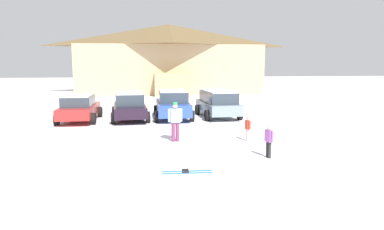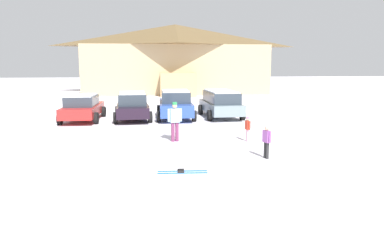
{
  "view_description": "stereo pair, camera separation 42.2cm",
  "coord_description": "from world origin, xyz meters",
  "px_view_note": "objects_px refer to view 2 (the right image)",
  "views": [
    {
      "loc": [
        -1.0,
        -8.15,
        3.22
      ],
      "look_at": [
        1.22,
        6.44,
        1.04
      ],
      "focal_mm": 32.0,
      "sensor_mm": 36.0,
      "label": 1
    },
    {
      "loc": [
        -0.58,
        -8.21,
        3.22
      ],
      "look_at": [
        1.22,
        6.44,
        1.04
      ],
      "focal_mm": 32.0,
      "sensor_mm": 36.0,
      "label": 2
    }
  ],
  "objects_px": {
    "ski_lodge": "(175,58)",
    "parked_red_sedan": "(83,107)",
    "parked_black_sedan": "(132,106)",
    "skier_adult_in_blue_parka": "(175,119)",
    "skier_child_in_purple_jacket": "(267,140)",
    "pair_of_skis": "(182,172)",
    "parked_blue_hatchback": "(175,104)",
    "skier_child_in_red_jacket": "(248,128)",
    "parked_grey_wagon": "(221,103)"
  },
  "relations": [
    {
      "from": "skier_adult_in_blue_parka",
      "to": "parked_red_sedan",
      "type": "bearing_deg",
      "value": 128.84
    },
    {
      "from": "skier_child_in_red_jacket",
      "to": "skier_adult_in_blue_parka",
      "type": "bearing_deg",
      "value": 172.58
    },
    {
      "from": "parked_black_sedan",
      "to": "skier_adult_in_blue_parka",
      "type": "distance_m",
      "value": 6.47
    },
    {
      "from": "parked_grey_wagon",
      "to": "skier_child_in_red_jacket",
      "type": "height_order",
      "value": "parked_grey_wagon"
    },
    {
      "from": "parked_grey_wagon",
      "to": "parked_red_sedan",
      "type": "bearing_deg",
      "value": -178.17
    },
    {
      "from": "skier_adult_in_blue_parka",
      "to": "skier_child_in_purple_jacket",
      "type": "distance_m",
      "value": 4.24
    },
    {
      "from": "parked_blue_hatchback",
      "to": "pair_of_skis",
      "type": "height_order",
      "value": "parked_blue_hatchback"
    },
    {
      "from": "parked_blue_hatchback",
      "to": "pair_of_skis",
      "type": "bearing_deg",
      "value": -93.17
    },
    {
      "from": "parked_black_sedan",
      "to": "parked_blue_hatchback",
      "type": "height_order",
      "value": "parked_blue_hatchback"
    },
    {
      "from": "skier_child_in_red_jacket",
      "to": "skier_child_in_purple_jacket",
      "type": "height_order",
      "value": "skier_child_in_purple_jacket"
    },
    {
      "from": "parked_black_sedan",
      "to": "pair_of_skis",
      "type": "relative_size",
      "value": 3.0
    },
    {
      "from": "skier_child_in_red_jacket",
      "to": "skier_child_in_purple_jacket",
      "type": "relative_size",
      "value": 0.9
    },
    {
      "from": "parked_black_sedan",
      "to": "skier_adult_in_blue_parka",
      "type": "xyz_separation_m",
      "value": [
        2.05,
        -6.13,
        0.12
      ]
    },
    {
      "from": "skier_child_in_red_jacket",
      "to": "skier_child_in_purple_jacket",
      "type": "xyz_separation_m",
      "value": [
        -0.09,
        -2.64,
        0.07
      ]
    },
    {
      "from": "ski_lodge",
      "to": "pair_of_skis",
      "type": "relative_size",
      "value": 13.6
    },
    {
      "from": "skier_child_in_red_jacket",
      "to": "pair_of_skis",
      "type": "distance_m",
      "value": 4.99
    },
    {
      "from": "parked_blue_hatchback",
      "to": "skier_child_in_red_jacket",
      "type": "relative_size",
      "value": 4.34
    },
    {
      "from": "parked_red_sedan",
      "to": "parked_blue_hatchback",
      "type": "relative_size",
      "value": 0.95
    },
    {
      "from": "ski_lodge",
      "to": "skier_child_in_purple_jacket",
      "type": "xyz_separation_m",
      "value": [
        0.96,
        -29.29,
        -3.29
      ]
    },
    {
      "from": "parked_grey_wagon",
      "to": "skier_child_in_purple_jacket",
      "type": "bearing_deg",
      "value": -92.05
    },
    {
      "from": "parked_red_sedan",
      "to": "skier_adult_in_blue_parka",
      "type": "relative_size",
      "value": 2.6
    },
    {
      "from": "parked_red_sedan",
      "to": "parked_black_sedan",
      "type": "height_order",
      "value": "parked_black_sedan"
    },
    {
      "from": "ski_lodge",
      "to": "parked_red_sedan",
      "type": "height_order",
      "value": "ski_lodge"
    },
    {
      "from": "parked_blue_hatchback",
      "to": "skier_child_in_red_jacket",
      "type": "distance_m",
      "value": 7.15
    },
    {
      "from": "ski_lodge",
      "to": "skier_child_in_purple_jacket",
      "type": "distance_m",
      "value": 29.49
    },
    {
      "from": "skier_child_in_red_jacket",
      "to": "pair_of_skis",
      "type": "height_order",
      "value": "skier_child_in_red_jacket"
    },
    {
      "from": "parked_red_sedan",
      "to": "skier_child_in_red_jacket",
      "type": "distance_m",
      "value": 10.23
    },
    {
      "from": "skier_adult_in_blue_parka",
      "to": "skier_child_in_purple_jacket",
      "type": "xyz_separation_m",
      "value": [
        2.94,
        -3.04,
        -0.28
      ]
    },
    {
      "from": "ski_lodge",
      "to": "skier_child_in_purple_jacket",
      "type": "height_order",
      "value": "ski_lodge"
    },
    {
      "from": "skier_child_in_purple_jacket",
      "to": "pair_of_skis",
      "type": "distance_m",
      "value": 3.32
    },
    {
      "from": "ski_lodge",
      "to": "parked_red_sedan",
      "type": "xyz_separation_m",
      "value": [
        -6.87,
        -20.18,
        -3.17
      ]
    },
    {
      "from": "parked_black_sedan",
      "to": "parked_blue_hatchback",
      "type": "bearing_deg",
      "value": 3.43
    },
    {
      "from": "skier_child_in_red_jacket",
      "to": "pair_of_skis",
      "type": "relative_size",
      "value": 0.69
    },
    {
      "from": "parked_red_sedan",
      "to": "pair_of_skis",
      "type": "relative_size",
      "value": 2.86
    },
    {
      "from": "parked_black_sedan",
      "to": "skier_child_in_purple_jacket",
      "type": "bearing_deg",
      "value": -61.42
    },
    {
      "from": "parked_red_sedan",
      "to": "parked_blue_hatchback",
      "type": "height_order",
      "value": "parked_blue_hatchback"
    },
    {
      "from": "parked_red_sedan",
      "to": "skier_child_in_purple_jacket",
      "type": "height_order",
      "value": "parked_red_sedan"
    },
    {
      "from": "parked_grey_wagon",
      "to": "skier_child_in_purple_jacket",
      "type": "xyz_separation_m",
      "value": [
        -0.34,
        -9.37,
        -0.23
      ]
    },
    {
      "from": "ski_lodge",
      "to": "pair_of_skis",
      "type": "bearing_deg",
      "value": -93.89
    },
    {
      "from": "skier_adult_in_blue_parka",
      "to": "skier_child_in_purple_jacket",
      "type": "bearing_deg",
      "value": -45.94
    },
    {
      "from": "parked_red_sedan",
      "to": "skier_child_in_purple_jacket",
      "type": "distance_m",
      "value": 12.01
    },
    {
      "from": "parked_red_sedan",
      "to": "parked_grey_wagon",
      "type": "distance_m",
      "value": 8.17
    },
    {
      "from": "skier_child_in_purple_jacket",
      "to": "ski_lodge",
      "type": "bearing_deg",
      "value": 91.88
    },
    {
      "from": "parked_blue_hatchback",
      "to": "parked_grey_wagon",
      "type": "height_order",
      "value": "parked_blue_hatchback"
    },
    {
      "from": "skier_child_in_purple_jacket",
      "to": "pair_of_skis",
      "type": "relative_size",
      "value": 0.77
    },
    {
      "from": "parked_grey_wagon",
      "to": "pair_of_skis",
      "type": "relative_size",
      "value": 2.9
    },
    {
      "from": "ski_lodge",
      "to": "skier_child_in_red_jacket",
      "type": "relative_size",
      "value": 19.71
    },
    {
      "from": "pair_of_skis",
      "to": "parked_blue_hatchback",
      "type": "bearing_deg",
      "value": 86.83
    },
    {
      "from": "skier_child_in_purple_jacket",
      "to": "parked_blue_hatchback",
      "type": "bearing_deg",
      "value": 104.75
    },
    {
      "from": "ski_lodge",
      "to": "parked_grey_wagon",
      "type": "bearing_deg",
      "value": -86.27
    }
  ]
}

